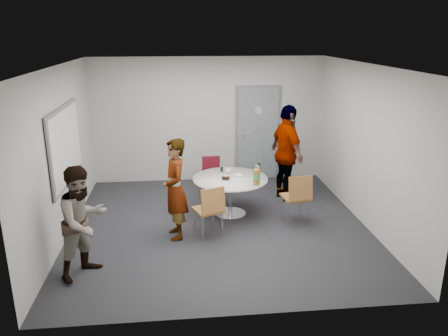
{
  "coord_description": "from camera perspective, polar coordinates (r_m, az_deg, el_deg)",
  "views": [
    {
      "loc": [
        -0.64,
        -6.84,
        3.22
      ],
      "look_at": [
        0.11,
        0.25,
        0.96
      ],
      "focal_mm": 35.0,
      "sensor_mm": 36.0,
      "label": 1
    }
  ],
  "objects": [
    {
      "name": "wall_front",
      "position": [
        4.77,
        2.15,
        -5.5
      ],
      "size": [
        5.0,
        0.0,
        5.0
      ],
      "primitive_type": "plane",
      "rotation": [
        -1.57,
        0.0,
        0.0
      ],
      "color": "beige",
      "rests_on": "floor"
    },
    {
      "name": "table",
      "position": [
        7.8,
        1.09,
        -1.97
      ],
      "size": [
        1.34,
        1.34,
        1.05
      ],
      "color": "silver",
      "rests_on": "floor"
    },
    {
      "name": "whiteboard",
      "position": [
        7.49,
        -19.96,
        2.84
      ],
      "size": [
        0.04,
        1.9,
        1.25
      ],
      "color": "slate",
      "rests_on": "wall_left"
    },
    {
      "name": "person_main",
      "position": [
        6.94,
        -6.4,
        -2.78
      ],
      "size": [
        0.49,
        0.66,
        1.64
      ],
      "primitive_type": "imported",
      "rotation": [
        0.0,
        0.0,
        -1.39
      ],
      "color": "#A5C6EA",
      "rests_on": "floor"
    },
    {
      "name": "ceiling",
      "position": [
        6.89,
        -0.72,
        13.26
      ],
      "size": [
        5.0,
        5.0,
        0.0
      ],
      "primitive_type": "plane",
      "rotation": [
        3.14,
        0.0,
        0.0
      ],
      "color": "silver",
      "rests_on": "wall_back"
    },
    {
      "name": "person_right",
      "position": [
        8.53,
        8.22,
        1.92
      ],
      "size": [
        0.72,
        1.18,
        1.88
      ],
      "primitive_type": "imported",
      "rotation": [
        0.0,
        0.0,
        1.82
      ],
      "color": "black",
      "rests_on": "floor"
    },
    {
      "name": "wall_right",
      "position": [
        7.76,
        18.06,
        2.75
      ],
      "size": [
        0.0,
        5.0,
        5.0
      ],
      "primitive_type": "plane",
      "rotation": [
        1.57,
        0.0,
        -1.57
      ],
      "color": "beige",
      "rests_on": "floor"
    },
    {
      "name": "floor",
      "position": [
        7.59,
        -0.64,
        -7.52
      ],
      "size": [
        5.0,
        5.0,
        0.0
      ],
      "primitive_type": "plane",
      "color": "black",
      "rests_on": "ground"
    },
    {
      "name": "chair_near_left",
      "position": [
        6.97,
        -1.81,
        -5.07
      ],
      "size": [
        0.54,
        0.57,
        0.88
      ],
      "rotation": [
        0.0,
        0.0,
        0.35
      ],
      "color": "brown",
      "rests_on": "floor"
    },
    {
      "name": "chair_far",
      "position": [
        8.81,
        -1.64,
        -0.54
      ],
      "size": [
        0.39,
        0.42,
        0.8
      ],
      "rotation": [
        0.0,
        0.0,
        3.17
      ],
      "color": "maroon",
      "rests_on": "floor"
    },
    {
      "name": "wall_back",
      "position": [
        9.55,
        -2.1,
        6.28
      ],
      "size": [
        5.0,
        0.0,
        5.0
      ],
      "primitive_type": "plane",
      "rotation": [
        1.57,
        0.0,
        0.0
      ],
      "color": "beige",
      "rests_on": "floor"
    },
    {
      "name": "person_left",
      "position": [
        6.16,
        -17.92,
        -6.68
      ],
      "size": [
        0.93,
        0.96,
        1.56
      ],
      "primitive_type": "imported",
      "rotation": [
        0.0,
        0.0,
        0.88
      ],
      "color": "white",
      "rests_on": "floor"
    },
    {
      "name": "wall_left",
      "position": [
        7.33,
        -20.53,
        1.67
      ],
      "size": [
        0.0,
        5.0,
        5.0
      ],
      "primitive_type": "plane",
      "rotation": [
        1.57,
        0.0,
        1.57
      ],
      "color": "beige",
      "rests_on": "floor"
    },
    {
      "name": "door",
      "position": [
        9.74,
        4.42,
        4.5
      ],
      "size": [
        1.02,
        0.17,
        2.12
      ],
      "color": "slate",
      "rests_on": "wall_back"
    },
    {
      "name": "chair_near_right",
      "position": [
        7.54,
        9.6,
        -3.39
      ],
      "size": [
        0.48,
        0.52,
        0.91
      ],
      "rotation": [
        0.0,
        0.0,
        0.12
      ],
      "color": "brown",
      "rests_on": "floor"
    }
  ]
}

